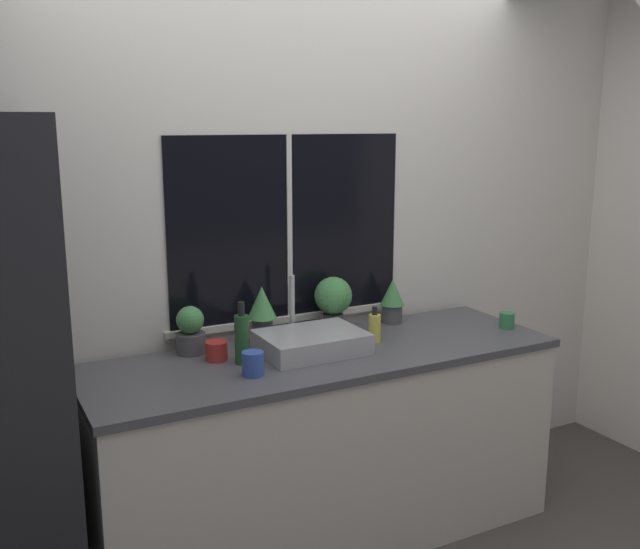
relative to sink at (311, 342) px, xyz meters
name	(u,v)px	position (x,y,z in m)	size (l,w,h in m)	color
wall_back	(286,234)	(0.05, 0.37, 0.42)	(8.00, 0.09, 2.70)	silver
wall_right	(504,198)	(2.09, 1.14, 0.42)	(0.06, 7.00, 2.70)	silver
counter	(325,445)	(0.05, -0.03, -0.49)	(2.10, 0.68, 0.88)	silver
sink	(311,342)	(0.00, 0.00, 0.00)	(0.45, 0.38, 0.31)	#ADADB2
potted_plant_far_left	(190,331)	(-0.47, 0.23, 0.06)	(0.13, 0.13, 0.21)	#4C4C51
potted_plant_center_left	(262,310)	(-0.13, 0.23, 0.10)	(0.13, 0.13, 0.26)	#4C4C51
potted_plant_center_right	(333,299)	(0.23, 0.23, 0.11)	(0.18, 0.18, 0.27)	#4C4C51
potted_plant_far_right	(392,299)	(0.57, 0.23, 0.07)	(0.12, 0.12, 0.22)	#4C4C51
soap_bottle	(375,327)	(0.33, 0.00, 0.02)	(0.06, 0.06, 0.16)	#DBD14C
bottle_tall	(242,338)	(-0.32, 0.00, 0.06)	(0.06, 0.06, 0.26)	#235128
mug_green	(507,320)	(1.02, -0.11, -0.01)	(0.07, 0.07, 0.08)	#38844C
mug_blue	(253,364)	(-0.34, -0.15, 0.00)	(0.09, 0.09, 0.10)	#3351AD
mug_red	(216,351)	(-0.40, 0.09, -0.01)	(0.09, 0.09, 0.08)	#B72D28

